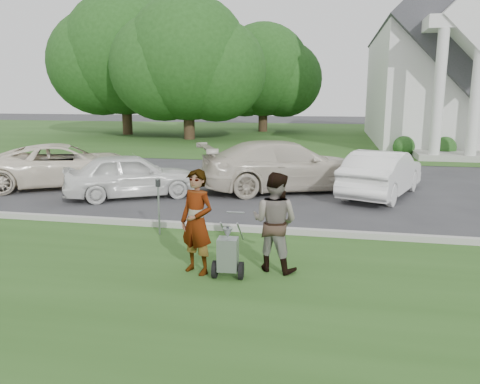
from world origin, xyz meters
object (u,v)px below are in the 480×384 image
(tree_far, at_px, (124,60))
(person_left, at_px, (197,223))
(person_right, at_px, (275,223))
(car_a, at_px, (65,165))
(tree_left, at_px, (188,64))
(car_d, at_px, (382,173))
(car_c, at_px, (286,166))
(parking_meter_near, at_px, (159,200))
(striping_cart, at_px, (228,255))
(tree_back, at_px, (263,74))
(car_b, at_px, (131,175))
(church, at_px, (452,48))

(tree_far, distance_m, person_left, 30.70)
(tree_far, height_order, person_right, tree_far)
(person_left, relative_size, car_a, 0.35)
(tree_left, xyz_separation_m, car_d, (11.44, -16.75, -4.40))
(tree_far, height_order, car_c, tree_far)
(parking_meter_near, xyz_separation_m, car_a, (-5.26, 4.84, -0.08))
(striping_cart, relative_size, parking_meter_near, 0.82)
(person_left, bearing_deg, tree_left, 132.30)
(striping_cart, height_order, parking_meter_near, parking_meter_near)
(tree_back, bearing_deg, car_c, -79.72)
(striping_cart, xyz_separation_m, car_b, (-4.31, 5.76, 0.26))
(tree_left, xyz_separation_m, tree_far, (-6.00, 3.00, 0.58))
(parking_meter_near, relative_size, car_b, 0.32)
(parking_meter_near, distance_m, car_d, 7.45)
(tree_back, height_order, car_a, tree_back)
(church, distance_m, striping_cart, 27.36)
(striping_cart, bearing_deg, car_a, 133.18)
(tree_back, distance_m, striping_cart, 32.77)
(car_d, bearing_deg, church, -86.51)
(tree_back, relative_size, car_d, 2.24)
(church, height_order, car_b, church)
(striping_cart, height_order, car_d, car_d)
(striping_cart, bearing_deg, tree_back, 94.45)
(tree_back, relative_size, car_c, 1.72)
(car_a, bearing_deg, parking_meter_near, -161.58)
(tree_left, bearing_deg, church, 3.79)
(person_right, distance_m, car_a, 10.31)
(tree_back, distance_m, car_b, 26.75)
(tree_back, bearing_deg, striping_cart, -82.46)
(church, relative_size, car_c, 4.32)
(tree_back, bearing_deg, person_right, -81.06)
(car_b, bearing_deg, tree_left, -17.12)
(tree_back, bearing_deg, car_d, -73.26)
(church, distance_m, car_c, 20.25)
(striping_cart, height_order, person_right, person_right)
(tree_back, distance_m, parking_meter_near, 30.38)
(parking_meter_near, xyz_separation_m, car_d, (5.24, 5.29, -0.10))
(tree_far, bearing_deg, car_d, -48.55)
(striping_cart, bearing_deg, tree_far, 114.59)
(tree_far, bearing_deg, car_a, -71.02)
(tree_back, height_order, car_b, tree_back)
(parking_meter_near, distance_m, car_b, 4.25)
(car_a, xyz_separation_m, car_d, (10.50, 0.45, -0.02))
(tree_far, xyz_separation_m, car_c, (14.45, -19.50, -4.88))
(parking_meter_near, bearing_deg, car_a, 137.37)
(tree_far, distance_m, parking_meter_near, 28.28)
(tree_back, bearing_deg, parking_meter_near, -85.80)
(striping_cart, distance_m, car_c, 7.72)
(tree_far, bearing_deg, church, -4.66)
(car_a, distance_m, car_d, 10.50)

